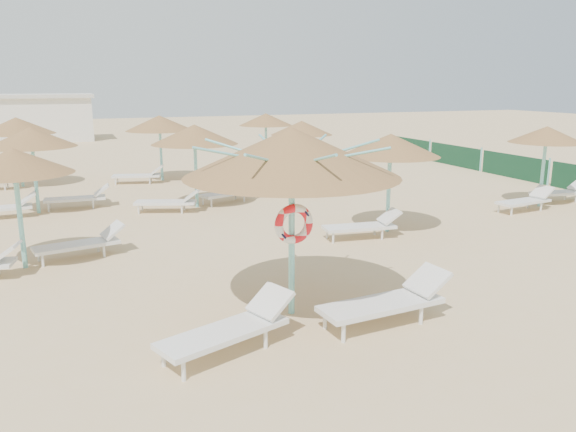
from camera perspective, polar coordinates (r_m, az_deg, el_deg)
name	(u,v)px	position (r m, az deg, el deg)	size (l,w,h in m)	color
ground	(309,309)	(10.35, 2.13, -9.39)	(120.00, 120.00, 0.00)	tan
main_palapa	(292,153)	(9.42, 0.39, 6.43)	(3.67, 3.67, 3.29)	#7AD3D3
lounger_main_a	(231,328)	(8.72, -5.78, -11.24)	(2.31, 1.39, 0.81)	silver
lounger_main_b	(389,301)	(9.77, 10.20, -8.47)	(2.40, 0.90, 0.85)	silver
palapa_field	(196,134)	(19.60, -9.29, 8.18)	(20.55, 14.09, 2.71)	#7AD3D3
service_hut	(31,118)	(43.85, -24.63, 9.08)	(8.40, 4.40, 3.25)	silver
windbreak_fence	(514,167)	(26.09, 22.02, 4.67)	(0.08, 19.84, 1.10)	#1B5236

